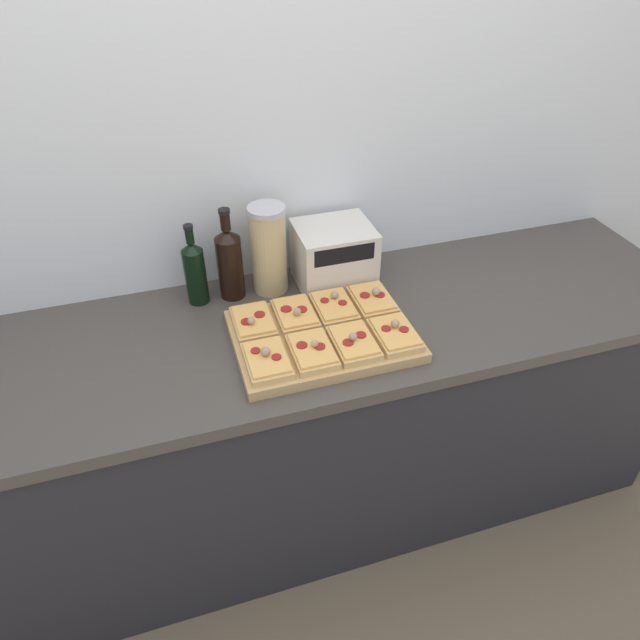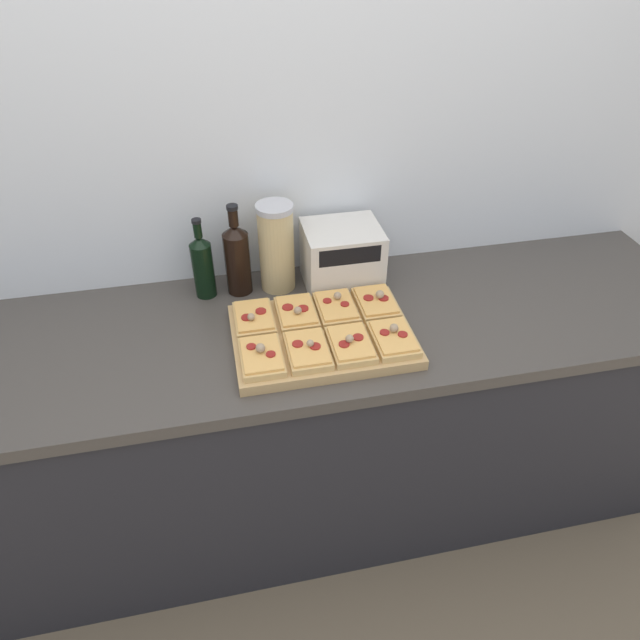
% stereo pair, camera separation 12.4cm
% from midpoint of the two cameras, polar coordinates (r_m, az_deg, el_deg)
% --- Properties ---
extents(ground_plane, '(12.00, 12.00, 0.00)m').
position_cam_midpoint_polar(ground_plane, '(2.19, 1.68, -24.45)').
color(ground_plane, brown).
extents(wall_back, '(6.00, 0.06, 2.50)m').
position_cam_midpoint_polar(wall_back, '(1.83, -2.61, 15.45)').
color(wall_back, silver).
rests_on(wall_back, ground_plane).
extents(kitchen_counter, '(2.63, 0.67, 0.88)m').
position_cam_midpoint_polar(kitchen_counter, '(2.01, -0.21, -10.51)').
color(kitchen_counter, '#232328').
rests_on(kitchen_counter, ground_plane).
extents(cutting_board, '(0.51, 0.37, 0.03)m').
position_cam_midpoint_polar(cutting_board, '(1.64, 2.37, -1.68)').
color(cutting_board, tan).
rests_on(cutting_board, kitchen_counter).
extents(pizza_slice_back_left, '(0.11, 0.16, 0.05)m').
position_cam_midpoint_polar(pizza_slice_back_left, '(1.66, -4.52, 0.15)').
color(pizza_slice_back_left, tan).
rests_on(pizza_slice_back_left, cutting_board).
extents(pizza_slice_back_midleft, '(0.11, 0.16, 0.05)m').
position_cam_midpoint_polar(pizza_slice_back_midleft, '(1.68, -0.35, 0.68)').
color(pizza_slice_back_midleft, tan).
rests_on(pizza_slice_back_midleft, cutting_board).
extents(pizza_slice_back_midright, '(0.11, 0.16, 0.05)m').
position_cam_midpoint_polar(pizza_slice_back_midright, '(1.70, 3.71, 1.21)').
color(pizza_slice_back_midright, tan).
rests_on(pizza_slice_back_midright, cutting_board).
extents(pizza_slice_back_right, '(0.11, 0.16, 0.05)m').
position_cam_midpoint_polar(pizza_slice_back_right, '(1.74, 7.65, 1.70)').
color(pizza_slice_back_right, tan).
rests_on(pizza_slice_back_right, cutting_board).
extents(pizza_slice_front_left, '(0.11, 0.16, 0.05)m').
position_cam_midpoint_polar(pizza_slice_front_left, '(1.53, -3.57, -3.72)').
color(pizza_slice_front_left, tan).
rests_on(pizza_slice_front_left, cutting_board).
extents(pizza_slice_front_midleft, '(0.11, 0.16, 0.05)m').
position_cam_midpoint_polar(pizza_slice_front_midleft, '(1.55, 0.95, -3.12)').
color(pizza_slice_front_midleft, tan).
rests_on(pizza_slice_front_midleft, cutting_board).
extents(pizza_slice_front_midright, '(0.11, 0.16, 0.05)m').
position_cam_midpoint_polar(pizza_slice_front_midright, '(1.57, 5.33, -2.50)').
color(pizza_slice_front_midright, tan).
rests_on(pizza_slice_front_midright, cutting_board).
extents(pizza_slice_front_right, '(0.11, 0.16, 0.05)m').
position_cam_midpoint_polar(pizza_slice_front_right, '(1.61, 9.55, -1.88)').
color(pizza_slice_front_right, tan).
rests_on(pizza_slice_front_right, cutting_board).
extents(olive_oil_bottle, '(0.07, 0.07, 0.27)m').
position_cam_midpoint_polar(olive_oil_bottle, '(1.80, -9.74, 5.39)').
color(olive_oil_bottle, black).
rests_on(olive_oil_bottle, kitchen_counter).
extents(wine_bottle, '(0.08, 0.08, 0.30)m').
position_cam_midpoint_polar(wine_bottle, '(1.80, -6.34, 6.19)').
color(wine_bottle, black).
rests_on(wine_bottle, kitchen_counter).
extents(grain_jar_tall, '(0.12, 0.12, 0.29)m').
position_cam_midpoint_polar(grain_jar_tall, '(1.80, -2.41, 7.24)').
color(grain_jar_tall, tan).
rests_on(grain_jar_tall, kitchen_counter).
extents(toaster_oven, '(0.26, 0.21, 0.20)m').
position_cam_midpoint_polar(toaster_oven, '(1.84, 4.13, 6.32)').
color(toaster_oven, beige).
rests_on(toaster_oven, kitchen_counter).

